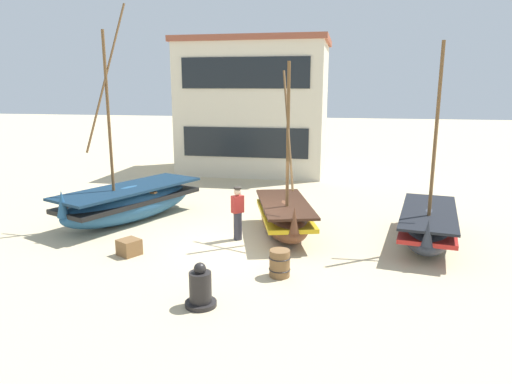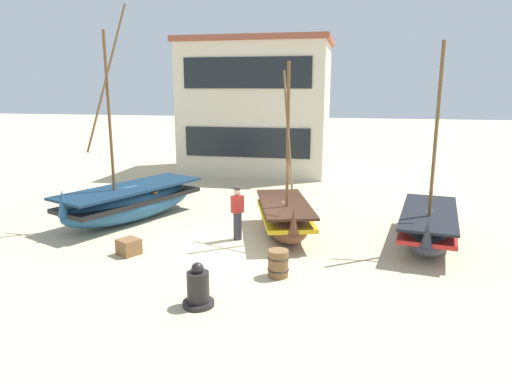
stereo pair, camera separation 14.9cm
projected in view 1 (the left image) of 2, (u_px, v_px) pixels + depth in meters
ground_plane at (250, 243)px, 14.26m from camera, size 120.00×120.00×0.00m
fishing_boat_near_left at (285, 217)px, 14.95m from camera, size 2.51×4.20×5.44m
fishing_boat_centre_large at (130, 202)px, 16.57m from camera, size 3.87×5.82×7.40m
fishing_boat_far_right at (428, 225)px, 14.17m from camera, size 2.30×4.79×5.93m
fisherman_by_hull at (238, 214)px, 14.45m from camera, size 0.41×0.41×1.68m
capstan_winch at (200, 289)px, 10.12m from camera, size 0.70×0.70×1.00m
wooden_barrel at (280, 263)px, 11.71m from camera, size 0.56×0.56×0.70m
cargo_crate at (129, 247)px, 13.25m from camera, size 0.75×0.75×0.46m
harbor_building_main at (255, 106)px, 25.89m from camera, size 8.10×5.31×7.25m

